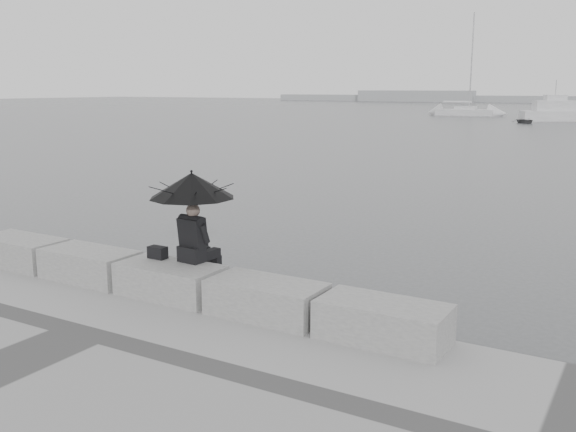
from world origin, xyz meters
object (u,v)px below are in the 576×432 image
Objects in this scene: sailboat_left at (465,112)px; motor_cruiser at (562,113)px; dinghy at (525,121)px; seated_person at (192,194)px.

motor_cruiser is (12.65, -8.02, 0.36)m from sailboat_left.
sailboat_left reaches higher than dinghy.
motor_cruiser reaches higher than seated_person.
dinghy is (10.11, -14.64, -0.28)m from sailboat_left.
dinghy is at bearing -55.82° from sailboat_left.
sailboat_left is 14.98m from motor_cruiser.
sailboat_left is at bearing 123.47° from motor_cruiser.
sailboat_left is 4.45× the size of dinghy.
seated_person is 62.01m from dinghy.
sailboat_left is at bearing 106.81° from seated_person.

